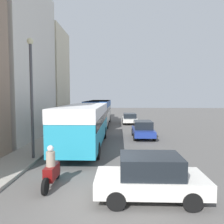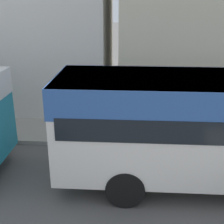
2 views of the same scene
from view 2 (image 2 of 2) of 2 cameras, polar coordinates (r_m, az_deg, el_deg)
pedestrian_near_curb at (r=12.56m, az=18.39°, el=0.73°), size 0.37×0.37×1.75m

